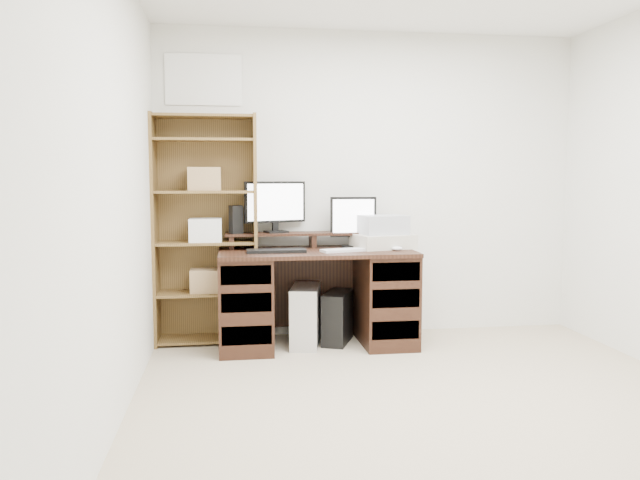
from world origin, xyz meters
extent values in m
cube|color=#BFAD8E|center=(0.00, 0.00, -0.01)|extent=(3.50, 4.00, 0.02)
cube|color=silver|center=(0.00, 2.01, 1.25)|extent=(3.50, 0.02, 2.50)
cube|color=silver|center=(-1.76, 0.00, 1.25)|extent=(0.02, 4.00, 2.50)
cube|color=white|center=(-1.35, 1.99, 2.08)|extent=(0.60, 0.01, 0.40)
cube|color=black|center=(-0.50, 1.63, 0.73)|extent=(1.50, 0.70, 0.03)
cube|color=black|center=(-1.05, 1.63, 0.36)|extent=(0.40, 0.66, 0.72)
cube|color=black|center=(0.05, 1.63, 0.36)|extent=(0.40, 0.66, 0.72)
cube|color=black|center=(-0.50, 1.96, 0.40)|extent=(1.48, 0.02, 0.65)
cube|color=black|center=(-1.05, 1.30, 0.18)|extent=(0.36, 0.01, 0.14)
cube|color=black|center=(-1.05, 1.30, 0.42)|extent=(0.36, 0.01, 0.14)
cube|color=black|center=(-1.05, 1.30, 0.62)|extent=(0.36, 0.01, 0.14)
cube|color=black|center=(0.05, 1.30, 0.18)|extent=(0.36, 0.01, 0.14)
cube|color=black|center=(0.05, 1.30, 0.42)|extent=(0.36, 0.01, 0.14)
cube|color=black|center=(0.05, 1.30, 0.62)|extent=(0.36, 0.01, 0.14)
cube|color=black|center=(-1.15, 1.85, 0.80)|extent=(0.04, 0.20, 0.10)
cube|color=black|center=(-0.50, 1.85, 0.80)|extent=(0.04, 0.20, 0.10)
cube|color=black|center=(0.15, 1.85, 0.80)|extent=(0.04, 0.20, 0.10)
cube|color=black|center=(-0.50, 1.85, 0.86)|extent=(1.40, 0.22, 0.02)
cube|color=black|center=(-0.79, 1.86, 0.88)|extent=(0.20, 0.18, 0.02)
cube|color=black|center=(-0.80, 1.87, 0.93)|extent=(0.05, 0.04, 0.09)
cube|color=black|center=(-0.80, 1.87, 1.11)|extent=(0.50, 0.20, 0.33)
cube|color=white|center=(-0.79, 1.86, 1.11)|extent=(0.45, 0.16, 0.29)
cube|color=black|center=(-0.18, 1.79, 0.76)|extent=(0.18, 0.15, 0.02)
cube|color=black|center=(-0.18, 1.81, 0.81)|extent=(0.05, 0.03, 0.10)
cube|color=black|center=(-0.18, 1.81, 0.99)|extent=(0.37, 0.05, 0.32)
cube|color=white|center=(-0.18, 1.79, 0.99)|extent=(0.33, 0.02, 0.28)
cube|color=black|center=(-1.11, 1.82, 0.98)|extent=(0.11, 0.11, 0.22)
cube|color=black|center=(-0.82, 1.53, 0.76)|extent=(0.44, 0.15, 0.02)
cube|color=silver|center=(-0.27, 1.53, 0.76)|extent=(0.43, 0.23, 0.02)
ellipsoid|color=silver|center=(0.11, 1.52, 0.77)|extent=(0.10, 0.08, 0.03)
cube|color=beige|center=(0.04, 1.70, 0.81)|extent=(0.51, 0.43, 0.11)
cube|color=#A2A6AD|center=(0.04, 1.70, 0.94)|extent=(0.39, 0.31, 0.15)
cube|color=silver|center=(-0.58, 1.65, 0.23)|extent=(0.30, 0.50, 0.47)
cube|color=black|center=(-0.32, 1.69, 0.20)|extent=(0.31, 0.44, 0.41)
cube|color=#19FF33|center=(-0.40, 1.50, 0.29)|extent=(0.01, 0.01, 0.01)
cube|color=brown|center=(-1.74, 1.83, 0.90)|extent=(0.02, 0.30, 1.80)
cube|color=brown|center=(-0.96, 1.83, 0.90)|extent=(0.02, 0.30, 1.80)
cube|color=brown|center=(-1.35, 1.97, 0.90)|extent=(0.80, 0.01, 1.80)
cube|color=brown|center=(-1.35, 1.83, 0.03)|extent=(0.75, 0.28, 0.02)
cube|color=brown|center=(-1.35, 1.83, 0.40)|extent=(0.75, 0.28, 0.02)
cube|color=brown|center=(-1.35, 1.83, 0.80)|extent=(0.75, 0.28, 0.02)
cube|color=brown|center=(-1.35, 1.83, 1.20)|extent=(0.75, 0.28, 0.02)
cube|color=brown|center=(-1.35, 1.83, 1.60)|extent=(0.75, 0.28, 0.02)
cube|color=brown|center=(-1.35, 1.83, 1.78)|extent=(0.75, 0.28, 0.02)
cube|color=#A07F54|center=(-1.35, 1.83, 0.50)|extent=(0.25, 0.20, 0.18)
cube|color=white|center=(-1.35, 1.83, 0.90)|extent=(0.25, 0.20, 0.18)
cube|color=#A07F54|center=(-1.35, 1.83, 1.30)|extent=(0.25, 0.20, 0.18)
camera|label=1|loc=(-1.15, -3.11, 1.32)|focal=35.00mm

